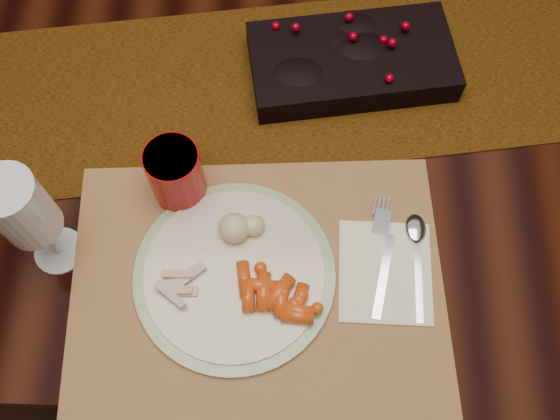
{
  "coord_description": "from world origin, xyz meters",
  "views": [
    {
      "loc": [
        0.02,
        -0.59,
        1.56
      ],
      "look_at": [
        0.01,
        -0.25,
        0.8
      ],
      "focal_mm": 40.0,
      "sensor_mm": 36.0,
      "label": 1
    }
  ],
  "objects_px": {
    "dinner_plate": "(234,274)",
    "red_cup": "(176,175)",
    "dining_table": "(280,187)",
    "mashed_potatoes": "(240,212)",
    "centerpiece": "(352,59)",
    "placemat_main": "(258,284)",
    "turkey_shreds": "(183,284)",
    "wine_glass": "(34,224)",
    "baby_carrots": "(282,284)",
    "napkin": "(385,272)"
  },
  "relations": [
    {
      "from": "dinner_plate",
      "to": "red_cup",
      "type": "xyz_separation_m",
      "value": [
        -0.08,
        0.13,
        0.04
      ]
    },
    {
      "from": "turkey_shreds",
      "to": "mashed_potatoes",
      "type": "bearing_deg",
      "value": 55.15
    },
    {
      "from": "baby_carrots",
      "to": "red_cup",
      "type": "xyz_separation_m",
      "value": [
        -0.15,
        0.14,
        0.03
      ]
    },
    {
      "from": "dinner_plate",
      "to": "turkey_shreds",
      "type": "bearing_deg",
      "value": -162.46
    },
    {
      "from": "centerpiece",
      "to": "mashed_potatoes",
      "type": "height_order",
      "value": "centerpiece"
    },
    {
      "from": "baby_carrots",
      "to": "centerpiece",
      "type": "bearing_deg",
      "value": 75.13
    },
    {
      "from": "dining_table",
      "to": "mashed_potatoes",
      "type": "distance_m",
      "value": 0.49
    },
    {
      "from": "mashed_potatoes",
      "to": "turkey_shreds",
      "type": "distance_m",
      "value": 0.12
    },
    {
      "from": "mashed_potatoes",
      "to": "turkey_shreds",
      "type": "relative_size",
      "value": 1.09
    },
    {
      "from": "placemat_main",
      "to": "red_cup",
      "type": "height_order",
      "value": "red_cup"
    },
    {
      "from": "dining_table",
      "to": "turkey_shreds",
      "type": "relative_size",
      "value": 24.22
    },
    {
      "from": "placemat_main",
      "to": "napkin",
      "type": "bearing_deg",
      "value": 3.6
    },
    {
      "from": "placemat_main",
      "to": "baby_carrots",
      "type": "bearing_deg",
      "value": -15.23
    },
    {
      "from": "placemat_main",
      "to": "red_cup",
      "type": "distance_m",
      "value": 0.19
    },
    {
      "from": "placemat_main",
      "to": "mashed_potatoes",
      "type": "distance_m",
      "value": 0.1
    },
    {
      "from": "centerpiece",
      "to": "red_cup",
      "type": "bearing_deg",
      "value": -138.12
    },
    {
      "from": "turkey_shreds",
      "to": "red_cup",
      "type": "relative_size",
      "value": 0.72
    },
    {
      "from": "dining_table",
      "to": "mashed_potatoes",
      "type": "relative_size",
      "value": 22.17
    },
    {
      "from": "centerpiece",
      "to": "mashed_potatoes",
      "type": "xyz_separation_m",
      "value": [
        -0.16,
        -0.27,
        0.01
      ]
    },
    {
      "from": "dining_table",
      "to": "dinner_plate",
      "type": "relative_size",
      "value": 6.6
    },
    {
      "from": "centerpiece",
      "to": "dinner_plate",
      "type": "bearing_deg",
      "value": -114.95
    },
    {
      "from": "red_cup",
      "to": "dining_table",
      "type": "bearing_deg",
      "value": 55.96
    },
    {
      "from": "napkin",
      "to": "wine_glass",
      "type": "xyz_separation_m",
      "value": [
        -0.45,
        0.02,
        0.09
      ]
    },
    {
      "from": "dinner_plate",
      "to": "placemat_main",
      "type": "bearing_deg",
      "value": -17.73
    },
    {
      "from": "mashed_potatoes",
      "to": "wine_glass",
      "type": "distance_m",
      "value": 0.26
    },
    {
      "from": "red_cup",
      "to": "turkey_shreds",
      "type": "bearing_deg",
      "value": -81.99
    },
    {
      "from": "placemat_main",
      "to": "wine_glass",
      "type": "relative_size",
      "value": 2.53
    },
    {
      "from": "dinner_plate",
      "to": "turkey_shreds",
      "type": "distance_m",
      "value": 0.07
    },
    {
      "from": "dining_table",
      "to": "red_cup",
      "type": "xyz_separation_m",
      "value": [
        -0.13,
        -0.2,
        0.43
      ]
    },
    {
      "from": "wine_glass",
      "to": "napkin",
      "type": "bearing_deg",
      "value": -2.13
    },
    {
      "from": "centerpiece",
      "to": "placemat_main",
      "type": "distance_m",
      "value": 0.38
    },
    {
      "from": "dinner_plate",
      "to": "wine_glass",
      "type": "distance_m",
      "value": 0.26
    },
    {
      "from": "dinner_plate",
      "to": "napkin",
      "type": "relative_size",
      "value": 1.88
    },
    {
      "from": "red_cup",
      "to": "napkin",
      "type": "bearing_deg",
      "value": -21.4
    },
    {
      "from": "dining_table",
      "to": "wine_glass",
      "type": "bearing_deg",
      "value": -134.87
    },
    {
      "from": "placemat_main",
      "to": "dinner_plate",
      "type": "xyz_separation_m",
      "value": [
        -0.03,
        0.01,
        0.01
      ]
    },
    {
      "from": "centerpiece",
      "to": "turkey_shreds",
      "type": "bearing_deg",
      "value": -121.61
    },
    {
      "from": "dinner_plate",
      "to": "red_cup",
      "type": "height_order",
      "value": "red_cup"
    },
    {
      "from": "dining_table",
      "to": "red_cup",
      "type": "bearing_deg",
      "value": -124.04
    },
    {
      "from": "baby_carrots",
      "to": "napkin",
      "type": "height_order",
      "value": "baby_carrots"
    },
    {
      "from": "dinner_plate",
      "to": "wine_glass",
      "type": "height_order",
      "value": "wine_glass"
    },
    {
      "from": "centerpiece",
      "to": "dinner_plate",
      "type": "xyz_separation_m",
      "value": [
        -0.16,
        -0.35,
        -0.02
      ]
    },
    {
      "from": "wine_glass",
      "to": "baby_carrots",
      "type": "bearing_deg",
      "value": -8.4
    },
    {
      "from": "placemat_main",
      "to": "mashed_potatoes",
      "type": "bearing_deg",
      "value": 102.72
    },
    {
      "from": "centerpiece",
      "to": "napkin",
      "type": "height_order",
      "value": "centerpiece"
    },
    {
      "from": "dining_table",
      "to": "dinner_plate",
      "type": "bearing_deg",
      "value": -98.74
    },
    {
      "from": "red_cup",
      "to": "placemat_main",
      "type": "bearing_deg",
      "value": -49.31
    },
    {
      "from": "placemat_main",
      "to": "turkey_shreds",
      "type": "distance_m",
      "value": 0.1
    },
    {
      "from": "red_cup",
      "to": "wine_glass",
      "type": "xyz_separation_m",
      "value": [
        -0.16,
        -0.1,
        0.04
      ]
    },
    {
      "from": "dining_table",
      "to": "placemat_main",
      "type": "xyz_separation_m",
      "value": [
        -0.02,
        -0.33,
        0.38
      ]
    }
  ]
}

